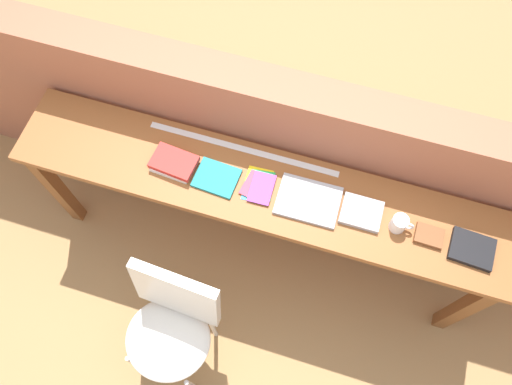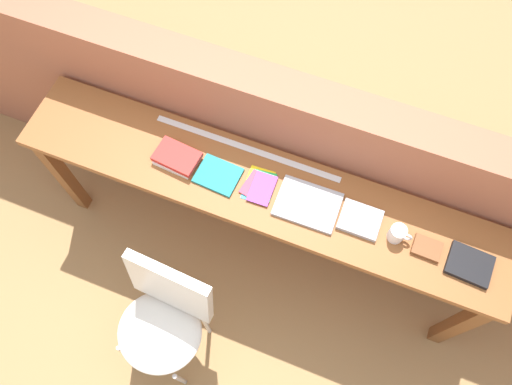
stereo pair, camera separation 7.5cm
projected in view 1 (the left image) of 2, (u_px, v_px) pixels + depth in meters
name	position (u px, v px, depth m)	size (l,w,h in m)	color
ground_plane	(244.00, 287.00, 3.12)	(40.00, 40.00, 0.00)	#9E7547
brick_wall_back	(276.00, 152.00, 2.80)	(6.00, 0.20, 1.25)	#9E5B42
sideboard	(259.00, 197.00, 2.56)	(2.50, 0.44, 0.88)	brown
chair_white_moulded	(171.00, 324.00, 2.51)	(0.47, 0.48, 0.89)	silver
book_stack_leftmost	(174.00, 163.00, 2.45)	(0.23, 0.16, 0.05)	white
magazine_cycling	(217.00, 178.00, 2.44)	(0.21, 0.17, 0.02)	#19757A
pamphlet_pile_colourful	(259.00, 186.00, 2.42)	(0.16, 0.19, 0.01)	#3399D8
book_open_centre	(308.00, 201.00, 2.39)	(0.30, 0.22, 0.02)	#9E9EA3
book_grey_hardcover	(361.00, 213.00, 2.36)	(0.19, 0.16, 0.03)	#9E9EA3
mug	(399.00, 224.00, 2.30)	(0.11, 0.08, 0.09)	white
leather_journal_brown	(429.00, 236.00, 2.31)	(0.13, 0.10, 0.02)	brown
book_repair_rightmost	(472.00, 249.00, 2.28)	(0.20, 0.16, 0.03)	black
ruler_metal_back_edge	(243.00, 149.00, 2.51)	(0.99, 0.03, 0.00)	silver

